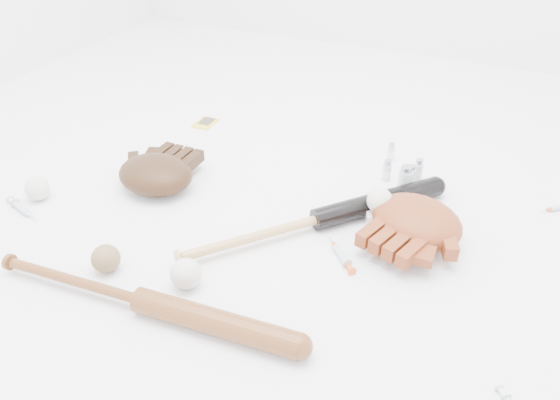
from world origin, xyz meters
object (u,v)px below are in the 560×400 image
at_px(glove_dark, 156,174).
at_px(bat_dark, 318,219).
at_px(bat_wood, 141,300).
at_px(pedestal, 378,216).

bearing_deg(glove_dark, bat_dark, 1.98).
xyz_separation_m(bat_wood, pedestal, (0.39, 0.55, -0.01)).
bearing_deg(glove_dark, pedestal, 10.07).
bearing_deg(bat_dark, glove_dark, 132.22).
relative_size(bat_wood, glove_dark, 2.90).
xyz_separation_m(bat_dark, pedestal, (0.14, 0.10, -0.01)).
bearing_deg(bat_wood, pedestal, 50.49).
distance_m(bat_dark, glove_dark, 0.52).
distance_m(bat_dark, bat_wood, 0.52).
relative_size(bat_wood, pedestal, 12.21).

